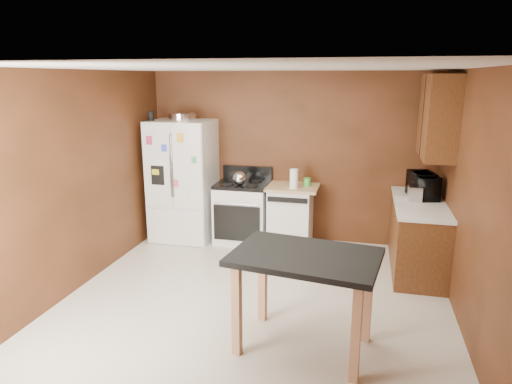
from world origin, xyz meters
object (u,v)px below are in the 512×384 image
at_px(kettle, 240,178).
at_px(toaster, 415,193).
at_px(gas_range, 243,211).
at_px(dishwasher, 291,215).
at_px(roasting_pan, 182,117).
at_px(green_canister, 307,182).
at_px(microwave, 423,186).
at_px(paper_towel, 294,179).
at_px(island, 305,269).
at_px(refrigerator, 183,181).
at_px(pen_cup, 151,116).

relative_size(kettle, toaster, 0.78).
xyz_separation_m(gas_range, dishwasher, (0.72, 0.02, -0.01)).
bearing_deg(roasting_pan, dishwasher, 0.78).
relative_size(roasting_pan, dishwasher, 0.45).
bearing_deg(green_canister, kettle, -166.06).
bearing_deg(microwave, gas_range, 70.95).
xyz_separation_m(paper_towel, island, (0.50, -2.48, -0.25)).
height_order(green_canister, toaster, toaster).
xyz_separation_m(paper_towel, refrigerator, (-1.69, 0.04, -0.13)).
bearing_deg(gas_range, microwave, -5.70).
bearing_deg(gas_range, paper_towel, -7.07).
bearing_deg(dishwasher, refrigerator, -177.01).
xyz_separation_m(roasting_pan, gas_range, (0.91, -0.00, -1.39)).
relative_size(microwave, dishwasher, 0.59).
distance_m(paper_towel, refrigerator, 1.69).
relative_size(toaster, gas_range, 0.23).
bearing_deg(dishwasher, green_canister, 13.79).
xyz_separation_m(kettle, refrigerator, (-0.91, 0.09, -0.10)).
relative_size(toaster, dishwasher, 0.29).
distance_m(pen_cup, kettle, 1.57).
xyz_separation_m(microwave, gas_range, (-2.48, 0.25, -0.58)).
distance_m(kettle, refrigerator, 0.92).
bearing_deg(island, pen_cup, 137.38).
bearing_deg(microwave, toaster, 134.85).
relative_size(paper_towel, toaster, 1.06).
distance_m(pen_cup, gas_range, 1.93).
bearing_deg(refrigerator, island, -49.05).
height_order(roasting_pan, dishwasher, roasting_pan).
height_order(pen_cup, green_canister, pen_cup).
relative_size(roasting_pan, pen_cup, 3.02).
relative_size(kettle, gas_range, 0.18).
xyz_separation_m(green_canister, island, (0.33, -2.66, -0.17)).
relative_size(green_canister, gas_range, 0.11).
xyz_separation_m(dishwasher, island, (0.55, -2.60, 0.32)).
bearing_deg(roasting_pan, gas_range, -0.15).
xyz_separation_m(pen_cup, microwave, (3.79, -0.05, -0.82)).
distance_m(roasting_pan, refrigerator, 0.95).
height_order(roasting_pan, refrigerator, roasting_pan).
bearing_deg(pen_cup, roasting_pan, 26.64).
bearing_deg(green_canister, microwave, -11.97).
distance_m(pen_cup, green_canister, 2.45).
height_order(roasting_pan, pen_cup, pen_cup).
bearing_deg(toaster, island, -116.86).
bearing_deg(roasting_pan, green_canister, 2.36).
height_order(roasting_pan, paper_towel, roasting_pan).
height_order(roasting_pan, kettle, roasting_pan).
relative_size(kettle, microwave, 0.38).
bearing_deg(pen_cup, microwave, -0.73).
height_order(pen_cup, toaster, pen_cup).
distance_m(toaster, gas_range, 2.47).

